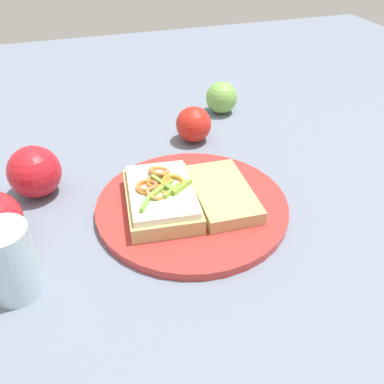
# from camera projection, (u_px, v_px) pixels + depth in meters

# --- Properties ---
(ground_plane) EXTENTS (2.00, 2.00, 0.00)m
(ground_plane) POSITION_uv_depth(u_px,v_px,m) (192.00, 209.00, 0.64)
(ground_plane) COLOR slate
(ground_plane) RESTS_ON ground
(plate) EXTENTS (0.29, 0.29, 0.01)m
(plate) POSITION_uv_depth(u_px,v_px,m) (192.00, 206.00, 0.63)
(plate) COLOR #B8332F
(plate) RESTS_ON ground_plane
(sandwich) EXTENTS (0.12, 0.16, 0.05)m
(sandwich) POSITION_uv_depth(u_px,v_px,m) (161.00, 196.00, 0.61)
(sandwich) COLOR tan
(sandwich) RESTS_ON plate
(bread_slice_side) EXTENTS (0.09, 0.15, 0.02)m
(bread_slice_side) POSITION_uv_depth(u_px,v_px,m) (222.00, 193.00, 0.63)
(bread_slice_side) COLOR tan
(bread_slice_side) RESTS_ON plate
(apple_0) EXTENTS (0.07, 0.07, 0.07)m
(apple_0) POSITION_uv_depth(u_px,v_px,m) (222.00, 98.00, 0.90)
(apple_0) COLOR #74B04B
(apple_0) RESTS_ON ground_plane
(apple_1) EXTENTS (0.10, 0.10, 0.08)m
(apple_1) POSITION_uv_depth(u_px,v_px,m) (34.00, 172.00, 0.65)
(apple_1) COLOR red
(apple_1) RESTS_ON ground_plane
(apple_3) EXTENTS (0.07, 0.07, 0.07)m
(apple_3) POSITION_uv_depth(u_px,v_px,m) (194.00, 124.00, 0.79)
(apple_3) COLOR red
(apple_3) RESTS_ON ground_plane
(drinking_glass) EXTENTS (0.06, 0.06, 0.10)m
(drinking_glass) POSITION_uv_depth(u_px,v_px,m) (10.00, 262.00, 0.48)
(drinking_glass) COLOR silver
(drinking_glass) RESTS_ON ground_plane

